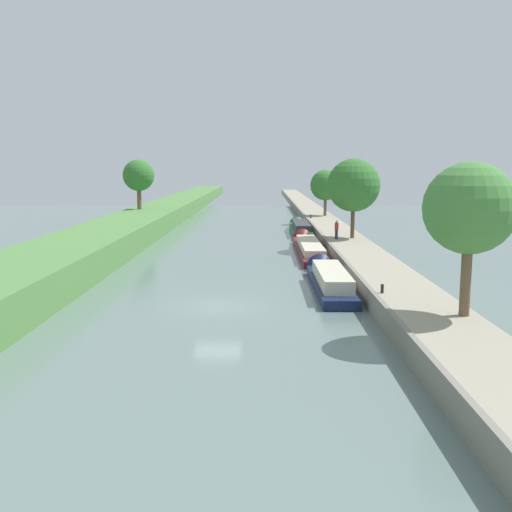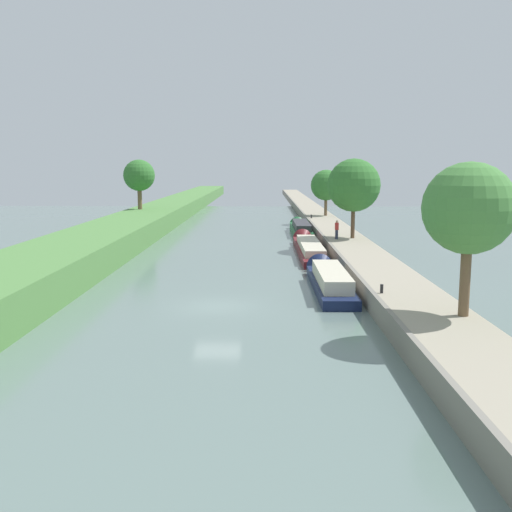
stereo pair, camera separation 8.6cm
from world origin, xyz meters
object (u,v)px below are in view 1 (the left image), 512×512
narrowboat_maroon (308,247)px  narrowboat_green (300,228)px  mooring_bollard_near (382,289)px  mooring_bollard_far (311,216)px  person_walking (337,229)px  narrowboat_navy (329,279)px

narrowboat_maroon → narrowboat_green: size_ratio=1.21×
narrowboat_maroon → mooring_bollard_near: size_ratio=36.90×
narrowboat_maroon → mooring_bollard_near: mooring_bollard_near is taller
mooring_bollard_far → person_walking: bearing=-88.6°
narrowboat_navy → mooring_bollard_near: mooring_bollard_near is taller
narrowboat_navy → narrowboat_green: (0.18, 29.98, 0.03)m
narrowboat_navy → mooring_bollard_far: bearing=87.0°
narrowboat_green → mooring_bollard_far: bearing=74.9°
narrowboat_navy → narrowboat_maroon: 14.78m
narrowboat_navy → person_walking: person_walking is taller
narrowboat_navy → narrowboat_green: bearing=89.7°
person_walking → mooring_bollard_near: person_walking is taller
narrowboat_navy → mooring_bollard_far: 36.35m
narrowboat_maroon → narrowboat_green: 15.21m
person_walking → mooring_bollard_near: (-0.49, -22.17, -0.65)m
narrowboat_navy → mooring_bollard_near: bearing=-74.5°
narrowboat_navy → mooring_bollard_far: (1.89, 36.30, 0.82)m
narrowboat_maroon → person_walking: size_ratio=10.00×
person_walking → mooring_bollard_near: bearing=-91.3°
mooring_bollard_near → mooring_bollard_far: same height
narrowboat_navy → mooring_bollard_far: size_ratio=26.90×
mooring_bollard_far → mooring_bollard_near: bearing=-90.0°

